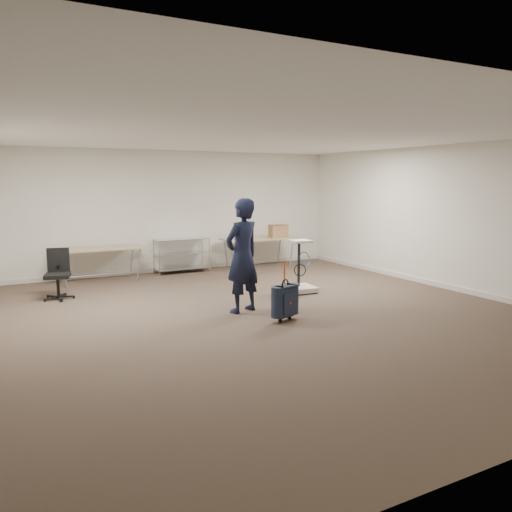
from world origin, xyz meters
TOP-DOWN VIEW (x-y plane):
  - ground at (0.00, 0.00)m, footprint 9.00×9.00m
  - room_shell at (0.00, 1.38)m, footprint 8.00×9.00m
  - folding_table_left at (-1.90, 3.95)m, footprint 1.80×0.75m
  - folding_table_right at (1.90, 3.95)m, footprint 1.80×0.75m
  - wire_shelf at (0.00, 4.20)m, footprint 1.22×0.47m
  - person at (-0.32, 0.36)m, footprint 0.78×0.63m
  - suitcase at (0.00, -0.43)m, footprint 0.38×0.29m
  - office_chair at (-2.85, 2.72)m, footprint 0.55×0.55m
  - equipment_cart at (1.29, 1.16)m, footprint 0.59×0.59m
  - cardboard_box at (2.39, 3.86)m, footprint 0.46×0.37m

SIDE VIEW (x-z plane):
  - ground at x=0.00m, z-range 0.00..0.00m
  - room_shell at x=0.00m, z-range -4.45..4.55m
  - equipment_cart at x=1.29m, z-range -0.24..0.76m
  - office_chair at x=-2.85m, z-range -0.18..0.73m
  - suitcase at x=0.00m, z-range -0.15..0.78m
  - wire_shelf at x=0.00m, z-range 0.04..0.84m
  - folding_table_left at x=-1.90m, z-range 0.31..1.04m
  - folding_table_right at x=1.90m, z-range 0.31..1.04m
  - cardboard_box at x=2.39m, z-range 0.73..1.04m
  - person at x=-0.32m, z-range 0.00..1.84m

